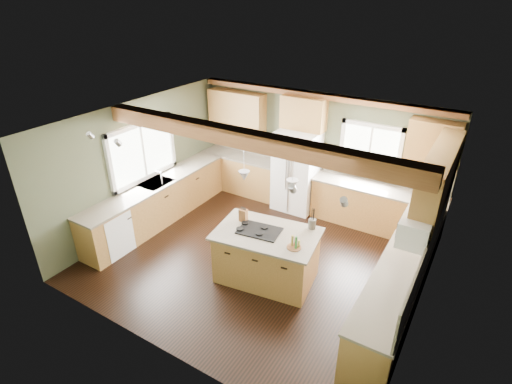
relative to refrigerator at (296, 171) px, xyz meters
The scene contains 37 objects.
floor 2.32m from the refrigerator, 81.95° to the right, with size 5.60×5.60×0.00m, color black.
ceiling 2.73m from the refrigerator, 81.95° to the right, with size 5.60×5.60×0.00m, color silver.
wall_back 0.63m from the refrigerator, 51.71° to the left, with size 5.60×5.60×0.00m, color #4F553C.
wall_left 3.30m from the refrigerator, 139.70° to the right, with size 5.00×5.00×0.00m, color #4F553C.
wall_right 3.78m from the refrigerator, 34.37° to the right, with size 5.00×5.00×0.00m, color #4F553C.
ceiling_beam 2.98m from the refrigerator, 83.20° to the right, with size 5.55×0.26×0.26m, color brown.
soffit_trim 1.69m from the refrigerator, 43.03° to the left, with size 5.55×0.20×0.10m, color brown.
backsplash_back 0.57m from the refrigerator, 50.58° to the left, with size 5.58×0.03×0.58m, color brown.
backsplash_right 3.73m from the refrigerator, 33.86° to the right, with size 0.03×3.70×0.58m, color brown.
base_cab_back_left 1.56m from the refrigerator, behind, with size 2.02×0.60×0.88m, color brown.
counter_back_left 1.49m from the refrigerator, behind, with size 2.06×0.64×0.04m, color #4B4237.
base_cab_back_right 1.85m from the refrigerator, ahead, with size 2.62×0.60×0.88m, color brown.
counter_back_right 1.79m from the refrigerator, ahead, with size 2.66×0.64×0.04m, color #4B4237.
base_cab_left 3.06m from the refrigerator, 136.74° to the right, with size 0.60×3.70×0.88m, color brown.
counter_left 3.02m from the refrigerator, 136.74° to the right, with size 0.64×3.74×0.04m, color #4B4237.
base_cab_right 3.51m from the refrigerator, 36.47° to the right, with size 0.60×3.70×0.88m, color brown.
counter_right 3.48m from the refrigerator, 36.47° to the right, with size 0.64×3.74×0.04m, color #4B4237.
upper_cab_back_left 2.00m from the refrigerator, behind, with size 1.40×0.35×0.90m, color brown.
upper_cab_over_fridge 1.27m from the refrigerator, 90.00° to the left, with size 0.96×0.35×0.70m, color brown.
upper_cab_right 3.34m from the refrigerator, 22.64° to the right, with size 0.35×2.20×0.90m, color brown.
upper_cab_back_corner 2.81m from the refrigerator, ahead, with size 0.90×0.35×0.90m, color brown.
window_left 3.30m from the refrigerator, 140.15° to the right, with size 0.04×1.60×1.05m, color white.
window_back 1.63m from the refrigerator, 13.94° to the left, with size 1.10×0.04×1.00m, color white.
sink 3.02m from the refrigerator, 136.74° to the right, with size 0.50×0.65×0.03m, color #262628.
faucet 2.90m from the refrigerator, 134.30° to the right, with size 0.02×0.02×0.28m, color #B2B2B7.
dishwasher 4.05m from the refrigerator, 123.02° to the right, with size 0.60×0.60×0.84m, color white.
oven 4.40m from the refrigerator, 50.38° to the right, with size 0.60×0.72×0.84m, color white.
microwave 3.66m from the refrigerator, 37.00° to the right, with size 0.40×0.70×0.38m, color white.
pendant_left 2.77m from the refrigerator, 83.18° to the right, with size 0.18×0.18×0.16m, color #B2B2B7.
pendant_right 2.87m from the refrigerator, 66.07° to the right, with size 0.18×0.18×0.16m, color #B2B2B7.
refrigerator is the anchor object (origin of this frame).
island 2.65m from the refrigerator, 74.46° to the right, with size 1.59×0.97×0.88m, color brown.
island_top 2.61m from the refrigerator, 74.46° to the right, with size 1.69×1.07×0.04m, color #4B4237.
cooktop 2.60m from the refrigerator, 77.35° to the right, with size 0.69×0.46×0.02m, color black.
knife_block 2.41m from the refrigerator, 86.09° to the right, with size 0.13×0.10×0.22m, color brown.
utensil_crock 2.37m from the refrigerator, 57.58° to the right, with size 0.13×0.13×0.17m, color #3F3832.
bottle_tray 2.95m from the refrigerator, 64.52° to the right, with size 0.23×0.23×0.21m, color brown, non-canonical shape.
Camera 1 is at (3.11, -5.19, 4.51)m, focal length 28.00 mm.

